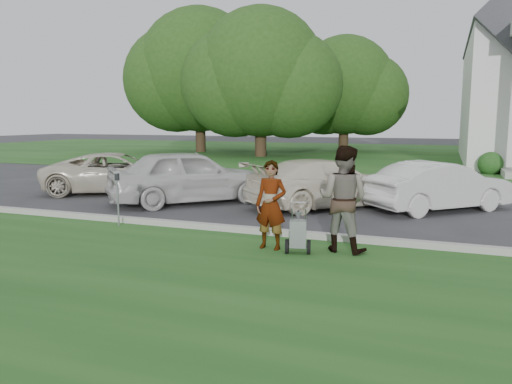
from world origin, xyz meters
The scene contains 15 objects.
ground centered at (0.00, 0.00, 0.00)m, with size 120.00×120.00×0.00m, color #333335.
grass_strip centered at (0.00, -3.00, 0.01)m, with size 80.00×7.00×0.01m, color #1D4D1A.
church_lawn centered at (0.00, 27.00, 0.01)m, with size 80.00×30.00×0.01m, color #1D4D1A.
curb centered at (0.00, 0.55, 0.07)m, with size 80.00×0.18×0.15m, color #9E9E93.
tree_left centered at (-8.01, 21.99, 5.11)m, with size 10.63×8.40×9.71m.
tree_far centered at (-14.01, 24.99, 5.69)m, with size 11.64×9.20×10.73m.
tree_back centered at (-4.01, 29.99, 4.73)m, with size 9.61×7.60×8.89m.
striping_cart centered at (1.08, -0.66, 0.37)m, with size 0.58×0.97×0.85m.
person_left centered at (0.50, -0.52, 0.84)m, with size 0.61×0.40×1.69m, color #999999.
person_right centered at (1.80, -0.20, 0.99)m, with size 0.96×0.75×1.97m, color #999999.
parking_meter_near centered at (-3.47, 0.19, 0.79)m, with size 0.09×0.08×1.25m.
car_a centered at (-6.72, 4.68, 0.67)m, with size 2.24×4.85×1.35m, color beige.
car_b centered at (-3.47, 3.64, 0.80)m, with size 1.90×4.72×1.61m, color silver.
car_c centered at (0.43, 4.43, 0.68)m, with size 1.90×4.67×1.36m, color silver.
car_d centered at (3.43, 4.93, 0.67)m, with size 1.41×4.05×1.34m, color silver.
Camera 1 is at (3.53, -9.29, 2.46)m, focal length 35.00 mm.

